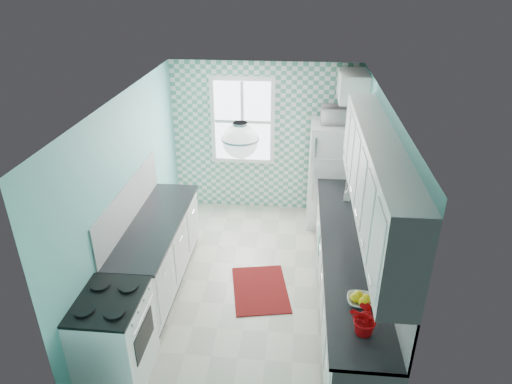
# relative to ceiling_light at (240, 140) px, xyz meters

# --- Properties ---
(floor) EXTENTS (3.00, 4.40, 0.02)m
(floor) POSITION_rel_ceiling_light_xyz_m (0.00, 0.80, -2.33)
(floor) COLOR beige
(floor) RESTS_ON ground
(ceiling) EXTENTS (3.00, 4.40, 0.02)m
(ceiling) POSITION_rel_ceiling_light_xyz_m (0.00, 0.80, 0.19)
(ceiling) COLOR white
(ceiling) RESTS_ON wall_back
(wall_back) EXTENTS (3.00, 0.02, 2.50)m
(wall_back) POSITION_rel_ceiling_light_xyz_m (0.00, 3.01, -1.07)
(wall_back) COLOR #69BCB4
(wall_back) RESTS_ON floor
(wall_front) EXTENTS (3.00, 0.02, 2.50)m
(wall_front) POSITION_rel_ceiling_light_xyz_m (0.00, -1.41, -1.07)
(wall_front) COLOR #69BCB4
(wall_front) RESTS_ON floor
(wall_left) EXTENTS (0.02, 4.40, 2.50)m
(wall_left) POSITION_rel_ceiling_light_xyz_m (-1.51, 0.80, -1.07)
(wall_left) COLOR #69BCB4
(wall_left) RESTS_ON floor
(wall_right) EXTENTS (0.02, 4.40, 2.50)m
(wall_right) POSITION_rel_ceiling_light_xyz_m (1.51, 0.80, -1.07)
(wall_right) COLOR #69BCB4
(wall_right) RESTS_ON floor
(accent_wall) EXTENTS (3.00, 0.01, 2.50)m
(accent_wall) POSITION_rel_ceiling_light_xyz_m (0.00, 2.99, -1.07)
(accent_wall) COLOR #599F86
(accent_wall) RESTS_ON wall_back
(window) EXTENTS (1.04, 0.05, 1.44)m
(window) POSITION_rel_ceiling_light_xyz_m (-0.35, 2.96, -0.77)
(window) COLOR white
(window) RESTS_ON wall_back
(backsplash_right) EXTENTS (0.02, 3.60, 0.51)m
(backsplash_right) POSITION_rel_ceiling_light_xyz_m (1.49, 0.40, -1.13)
(backsplash_right) COLOR white
(backsplash_right) RESTS_ON wall_right
(backsplash_left) EXTENTS (0.02, 2.15, 0.51)m
(backsplash_left) POSITION_rel_ceiling_light_xyz_m (-1.49, 0.73, -1.13)
(backsplash_left) COLOR white
(backsplash_left) RESTS_ON wall_left
(upper_cabinets_right) EXTENTS (0.33, 3.20, 0.90)m
(upper_cabinets_right) POSITION_rel_ceiling_light_xyz_m (1.33, 0.20, -0.42)
(upper_cabinets_right) COLOR white
(upper_cabinets_right) RESTS_ON wall_right
(upper_cabinet_fridge) EXTENTS (0.40, 0.74, 0.40)m
(upper_cabinet_fridge) POSITION_rel_ceiling_light_xyz_m (1.30, 2.63, -0.07)
(upper_cabinet_fridge) COLOR white
(upper_cabinet_fridge) RESTS_ON wall_right
(ceiling_light) EXTENTS (0.34, 0.34, 0.35)m
(ceiling_light) POSITION_rel_ceiling_light_xyz_m (0.00, 0.00, 0.00)
(ceiling_light) COLOR silver
(ceiling_light) RESTS_ON ceiling
(base_cabinets_right) EXTENTS (0.60, 3.60, 0.90)m
(base_cabinets_right) POSITION_rel_ceiling_light_xyz_m (1.20, 0.40, -1.87)
(base_cabinets_right) COLOR white
(base_cabinets_right) RESTS_ON floor
(countertop_right) EXTENTS (0.63, 3.60, 0.04)m
(countertop_right) POSITION_rel_ceiling_light_xyz_m (1.19, 0.40, -1.40)
(countertop_right) COLOR black
(countertop_right) RESTS_ON base_cabinets_right
(base_cabinets_left) EXTENTS (0.60, 2.15, 0.90)m
(base_cabinets_left) POSITION_rel_ceiling_light_xyz_m (-1.20, 0.73, -1.87)
(base_cabinets_left) COLOR white
(base_cabinets_left) RESTS_ON floor
(countertop_left) EXTENTS (0.63, 2.15, 0.04)m
(countertop_left) POSITION_rel_ceiling_light_xyz_m (-1.19, 0.73, -1.40)
(countertop_left) COLOR black
(countertop_left) RESTS_ON base_cabinets_left
(fridge) EXTENTS (0.73, 0.73, 1.68)m
(fridge) POSITION_rel_ceiling_light_xyz_m (1.11, 2.58, -1.48)
(fridge) COLOR white
(fridge) RESTS_ON floor
(stove) EXTENTS (0.63, 0.79, 0.95)m
(stove) POSITION_rel_ceiling_light_xyz_m (-1.20, -0.79, -1.83)
(stove) COLOR white
(stove) RESTS_ON floor
(sink) EXTENTS (0.43, 0.36, 0.53)m
(sink) POSITION_rel_ceiling_light_xyz_m (1.20, 1.46, -1.39)
(sink) COLOR silver
(sink) RESTS_ON countertop_right
(rug) EXTENTS (0.87, 1.10, 0.02)m
(rug) POSITION_rel_ceiling_light_xyz_m (0.14, 0.69, -2.32)
(rug) COLOR maroon
(rug) RESTS_ON floor
(dish_towel) EXTENTS (0.04, 0.22, 0.33)m
(dish_towel) POSITION_rel_ceiling_light_xyz_m (0.89, 1.17, -1.84)
(dish_towel) COLOR #53A98D
(dish_towel) RESTS_ON base_cabinets_right
(fruit_bowl) EXTENTS (0.26, 0.26, 0.06)m
(fruit_bowl) POSITION_rel_ceiling_light_xyz_m (1.20, -0.59, -1.35)
(fruit_bowl) COLOR white
(fruit_bowl) RESTS_ON countertop_right
(potted_plant) EXTENTS (0.35, 0.32, 0.33)m
(potted_plant) POSITION_rel_ceiling_light_xyz_m (1.20, -0.98, -1.22)
(potted_plant) COLOR #AF0605
(potted_plant) RESTS_ON countertop_right
(soap_bottle) EXTENTS (0.10, 0.10, 0.18)m
(soap_bottle) POSITION_rel_ceiling_light_xyz_m (1.25, 1.55, -1.29)
(soap_bottle) COLOR #9BB6CA
(soap_bottle) RESTS_ON countertop_right
(microwave) EXTENTS (0.47, 0.32, 0.26)m
(microwave) POSITION_rel_ceiling_light_xyz_m (1.11, 2.58, -0.51)
(microwave) COLOR white
(microwave) RESTS_ON fridge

